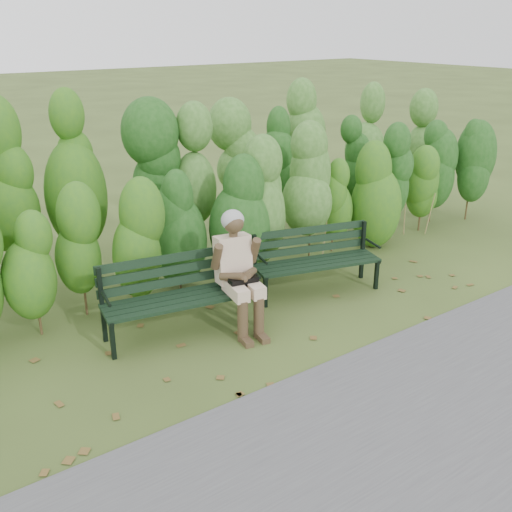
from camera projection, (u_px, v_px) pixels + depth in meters
ground at (274, 326)px, 6.82m from camera, size 80.00×80.00×0.00m
footpath at (429, 424)px, 5.15m from camera, size 60.00×2.50×0.01m
hedge_band at (188, 185)px, 7.77m from camera, size 11.04×1.67×2.42m
leaf_litter at (276, 334)px, 6.64m from camera, size 5.37×1.96×0.01m
bench_left at (179, 289)px, 6.55m from camera, size 1.79×0.86×0.86m
bench_right at (314, 255)px, 7.60m from camera, size 1.69×0.93×0.80m
seated_woman at (238, 265)px, 6.56m from camera, size 0.58×0.84×1.34m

